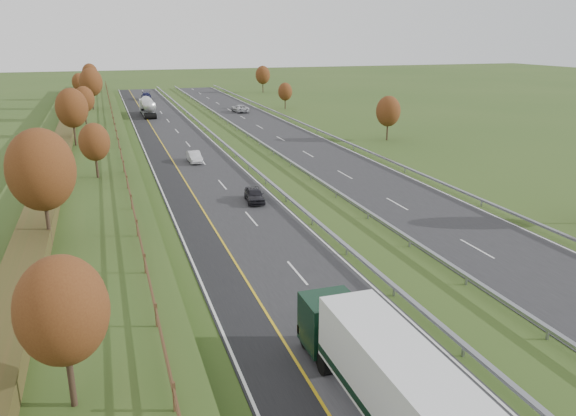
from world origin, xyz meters
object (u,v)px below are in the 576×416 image
Objects in this scene: car_oncoming at (240,108)px; car_silver_mid at (194,157)px; box_lorry at (404,398)px; road_tanker at (148,106)px; car_dark_near at (254,195)px; car_small_far at (146,96)px.

car_silver_mid is at bearing 65.39° from car_oncoming.
road_tanker is (-1.16, 96.97, -0.47)m from box_lorry.
car_silver_mid is at bearing 103.86° from car_dark_near.
car_oncoming is at bearing -1.64° from road_tanker.
car_silver_mid is 73.22m from car_small_far.
car_oncoming reaches higher than car_silver_mid.
road_tanker is at bearing -5.83° from car_oncoming.
road_tanker is 2.76× the size of car_silver_mid.
road_tanker is at bearing 90.68° from box_lorry.
car_oncoming is (13.73, 62.73, 0.07)m from car_dark_near.
car_dark_near is 0.98× the size of car_silver_mid.
road_tanker is 2.09× the size of car_oncoming.
box_lorry is 4.08× the size of car_dark_near.
car_silver_mid is 0.76× the size of car_oncoming.
car_dark_near reaches higher than car_silver_mid.
car_silver_mid is (-2.60, 18.88, -0.01)m from car_dark_near.
box_lorry is 125.82m from car_small_far.
car_small_far is 33.52m from car_oncoming.
box_lorry is 97.95m from car_oncoming.
road_tanker is at bearing 90.85° from car_silver_mid.
car_dark_near is at bearing 73.47° from car_oncoming.
car_silver_mid is (0.67, 52.59, -1.62)m from box_lorry.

